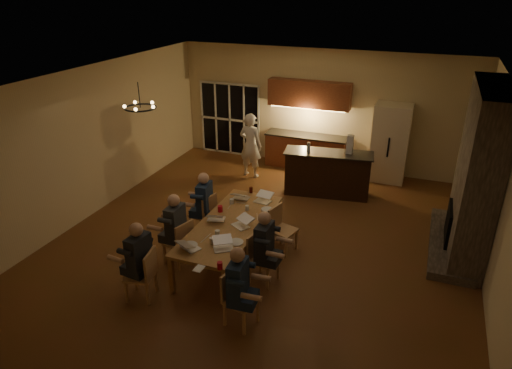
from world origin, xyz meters
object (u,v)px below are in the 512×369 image
object	(u,v)px
plate_left	(190,245)
bar_blender	(350,144)
chair_left_far	(203,214)
chair_right_near	(241,300)
person_right_mid	(264,249)
laptop_b	(223,243)
mug_front	(217,233)
redcup_near	(220,266)
standing_person	(251,145)
laptop_e	(241,193)
chair_left_mid	(178,242)
person_left_mid	(176,229)
can_silver	(211,241)
refrigerator	(390,143)
chair_left_near	(140,275)
bar_bottle	(309,147)
laptop_f	(263,197)
chandelier	(140,108)
mug_back	(232,201)
redcup_mid	(220,209)
laptop_d	(240,221)
person_left_near	(140,261)
chair_right_mid	(264,259)
dining_table	(231,241)
mug_mid	(247,208)
bar_island	(327,174)
laptop_a	(190,242)
person_left_far	(205,205)
person_right_near	(238,288)
plate_far	(267,209)
laptop_c	(216,214)

from	to	relation	value
plate_left	bar_blender	size ratio (longest dim) A/B	0.61
chair_left_far	chair_right_near	bearing A→B (deg)	52.36
person_right_mid	laptop_b	size ratio (longest dim) A/B	4.31
mug_front	redcup_near	bearing A→B (deg)	-62.24
redcup_near	standing_person	bearing A→B (deg)	106.85
laptop_b	laptop_e	world-z (taller)	same
chair_left_mid	person_left_mid	distance (m)	0.25
can_silver	chair_left_mid	bearing A→B (deg)	161.22
refrigerator	chair_left_near	xyz separation A→B (m)	(-3.17, -6.46, -0.55)
plate_left	bar_bottle	distance (m)	4.34
laptop_e	laptop_f	bearing A→B (deg)	178.30
chair_left_near	bar_bottle	xyz separation A→B (m)	(1.46, 4.87, 0.76)
chandelier	mug_back	bearing A→B (deg)	29.23
redcup_mid	can_silver	size ratio (longest dim) A/B	1.00
laptop_e	bar_bottle	distance (m)	2.40
person_left_mid	laptop_d	xyz separation A→B (m)	(1.09, 0.42, 0.17)
mug_front	chair_right_near	bearing A→B (deg)	-50.48
person_left_near	chair_right_mid	bearing A→B (deg)	129.76
chair_left_far	can_silver	world-z (taller)	chair_left_far
can_silver	chair_right_mid	bearing A→B (deg)	22.10
dining_table	chair_right_near	size ratio (longest dim) A/B	3.09
mug_mid	laptop_f	bearing A→B (deg)	71.32
bar_island	laptop_a	size ratio (longest dim) A/B	6.51
standing_person	bar_blender	size ratio (longest dim) A/B	3.90
bar_island	redcup_mid	xyz separation A→B (m)	(-1.38, -3.07, 0.27)
bar_island	laptop_b	bearing A→B (deg)	-108.55
laptop_a	chair_right_near	bearing A→B (deg)	178.37
chair_right_mid	person_left_far	bearing A→B (deg)	69.05
person_left_mid	person_right_near	bearing A→B (deg)	55.73
redcup_near	bar_blender	distance (m)	5.05
laptop_a	chair_left_near	bearing A→B (deg)	67.71
plate_far	person_right_near	bearing A→B (deg)	-80.07
dining_table	can_silver	distance (m)	0.89
laptop_c	chair_left_mid	bearing A→B (deg)	28.88
person_left_near	chair_left_mid	bearing A→B (deg)	-176.25
person_left_mid	chandelier	size ratio (longest dim) A/B	2.45
chair_left_near	person_right_mid	distance (m)	2.07
dining_table	laptop_d	xyz separation A→B (m)	(0.21, -0.04, 0.49)
laptop_d	chair_left_near	bearing A→B (deg)	-94.99
laptop_b	laptop_c	distance (m)	1.03
laptop_f	plate_left	bearing A→B (deg)	-97.54
laptop_a	mug_back	world-z (taller)	laptop_a
chair_left_far	person_left_near	xyz separation A→B (m)	(0.03, -2.21, 0.24)
person_left_near	laptop_a	size ratio (longest dim) A/B	4.31
chair_right_mid	laptop_d	xyz separation A→B (m)	(-0.60, 0.40, 0.42)
laptop_d	person_left_near	bearing A→B (deg)	-95.28
mug_back	plate_far	world-z (taller)	mug_back
redcup_mid	standing_person	bearing A→B (deg)	102.41
chair_right_near	plate_left	xyz separation A→B (m)	(-1.20, 0.63, 0.31)
standing_person	mug_front	size ratio (longest dim) A/B	17.16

